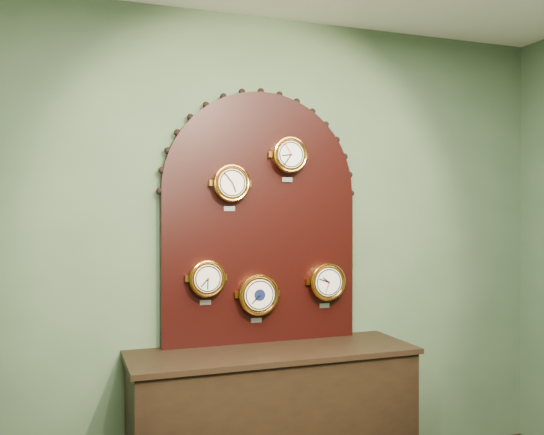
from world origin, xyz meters
name	(u,v)px	position (x,y,z in m)	size (l,w,h in m)	color
wall_back	(258,247)	(0.00, 2.50, 1.40)	(4.00, 4.00, 0.00)	#445C3E
shop_counter	(273,425)	(0.00, 2.23, 0.40)	(1.60, 0.50, 0.80)	black
display_board	(261,210)	(0.00, 2.45, 1.63)	(1.26, 0.06, 1.53)	black
roman_clock	(231,183)	(-0.21, 2.38, 1.78)	(0.22, 0.08, 0.27)	#C77C2A
arabic_clock	(289,155)	(0.16, 2.38, 1.95)	(0.22, 0.08, 0.27)	#C77C2A
hygrometer	(207,278)	(-0.35, 2.38, 1.23)	(0.21, 0.08, 0.26)	#C77C2A
barometer	(258,294)	(-0.04, 2.38, 1.13)	(0.25, 0.08, 0.30)	#C77C2A
tide_clock	(327,282)	(0.40, 2.38, 1.18)	(0.23, 0.08, 0.28)	#C77C2A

